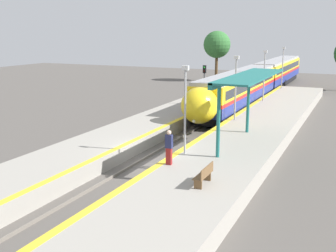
{
  "coord_description": "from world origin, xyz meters",
  "views": [
    {
      "loc": [
        10.76,
        -20.85,
        7.58
      ],
      "look_at": [
        0.55,
        1.22,
        2.07
      ],
      "focal_mm": 45.0,
      "sensor_mm": 36.0,
      "label": 1
    }
  ],
  "objects_px": {
    "platform_bench": "(204,175)",
    "lamppost_farthest": "(283,65)",
    "person_waiting": "(169,147)",
    "railway_signal": "(204,85)",
    "train": "(260,79)",
    "lamppost_far": "(264,72)",
    "lamppost_mid": "(236,83)",
    "lamppost_near": "(185,104)"
  },
  "relations": [
    {
      "from": "platform_bench",
      "to": "lamppost_farthest",
      "type": "bearing_deg",
      "value": 94.5
    },
    {
      "from": "person_waiting",
      "to": "railway_signal",
      "type": "bearing_deg",
      "value": 104.48
    },
    {
      "from": "lamppost_farthest",
      "to": "platform_bench",
      "type": "bearing_deg",
      "value": -85.5
    },
    {
      "from": "railway_signal",
      "to": "train",
      "type": "bearing_deg",
      "value": 79.4
    },
    {
      "from": "lamppost_farthest",
      "to": "person_waiting",
      "type": "bearing_deg",
      "value": -89.94
    },
    {
      "from": "lamppost_far",
      "to": "platform_bench",
      "type": "bearing_deg",
      "value": -83.65
    },
    {
      "from": "platform_bench",
      "to": "railway_signal",
      "type": "distance_m",
      "value": 20.93
    },
    {
      "from": "lamppost_mid",
      "to": "lamppost_farthest",
      "type": "xyz_separation_m",
      "value": [
        0.0,
        19.75,
        0.0
      ]
    },
    {
      "from": "train",
      "to": "lamppost_mid",
      "type": "xyz_separation_m",
      "value": [
        2.19,
        -18.07,
        1.61
      ]
    },
    {
      "from": "railway_signal",
      "to": "lamppost_far",
      "type": "relative_size",
      "value": 0.94
    },
    {
      "from": "lamppost_near",
      "to": "lamppost_mid",
      "type": "xyz_separation_m",
      "value": [
        0.0,
        9.88,
        0.0
      ]
    },
    {
      "from": "train",
      "to": "platform_bench",
      "type": "height_order",
      "value": "train"
    },
    {
      "from": "railway_signal",
      "to": "lamppost_far",
      "type": "bearing_deg",
      "value": 43.34
    },
    {
      "from": "lamppost_near",
      "to": "lamppost_mid",
      "type": "height_order",
      "value": "same"
    },
    {
      "from": "platform_bench",
      "to": "person_waiting",
      "type": "height_order",
      "value": "person_waiting"
    },
    {
      "from": "lamppost_far",
      "to": "lamppost_farthest",
      "type": "height_order",
      "value": "same"
    },
    {
      "from": "lamppost_near",
      "to": "lamppost_far",
      "type": "distance_m",
      "value": 19.75
    },
    {
      "from": "lamppost_near",
      "to": "lamppost_farthest",
      "type": "bearing_deg",
      "value": 90.0
    },
    {
      "from": "train",
      "to": "person_waiting",
      "type": "bearing_deg",
      "value": -85.78
    },
    {
      "from": "lamppost_mid",
      "to": "lamppost_farthest",
      "type": "relative_size",
      "value": 1.0
    },
    {
      "from": "platform_bench",
      "to": "lamppost_farthest",
      "type": "xyz_separation_m",
      "value": [
        -2.66,
        33.75,
        2.33
      ]
    },
    {
      "from": "lamppost_far",
      "to": "lamppost_farthest",
      "type": "bearing_deg",
      "value": 90.0
    },
    {
      "from": "train",
      "to": "lamppost_mid",
      "type": "relative_size",
      "value": 8.8
    },
    {
      "from": "lamppost_mid",
      "to": "lamppost_farthest",
      "type": "distance_m",
      "value": 19.75
    },
    {
      "from": "lamppost_mid",
      "to": "lamppost_far",
      "type": "bearing_deg",
      "value": 90.0
    },
    {
      "from": "platform_bench",
      "to": "railway_signal",
      "type": "height_order",
      "value": "railway_signal"
    },
    {
      "from": "lamppost_near",
      "to": "lamppost_far",
      "type": "xyz_separation_m",
      "value": [
        0.0,
        19.75,
        0.0
      ]
    },
    {
      "from": "lamppost_mid",
      "to": "platform_bench",
      "type": "bearing_deg",
      "value": -79.25
    },
    {
      "from": "lamppost_near",
      "to": "lamppost_far",
      "type": "relative_size",
      "value": 1.0
    },
    {
      "from": "train",
      "to": "person_waiting",
      "type": "distance_m",
      "value": 30.19
    },
    {
      "from": "platform_bench",
      "to": "lamppost_mid",
      "type": "xyz_separation_m",
      "value": [
        -2.66,
        14.0,
        2.33
      ]
    },
    {
      "from": "train",
      "to": "lamppost_near",
      "type": "bearing_deg",
      "value": -85.52
    },
    {
      "from": "train",
      "to": "lamppost_farthest",
      "type": "height_order",
      "value": "lamppost_farthest"
    },
    {
      "from": "lamppost_near",
      "to": "lamppost_farthest",
      "type": "height_order",
      "value": "same"
    },
    {
      "from": "railway_signal",
      "to": "lamppost_farthest",
      "type": "height_order",
      "value": "lamppost_farthest"
    },
    {
      "from": "platform_bench",
      "to": "lamppost_far",
      "type": "relative_size",
      "value": 0.32
    },
    {
      "from": "platform_bench",
      "to": "lamppost_far",
      "type": "xyz_separation_m",
      "value": [
        -2.66,
        23.88,
        2.33
      ]
    },
    {
      "from": "person_waiting",
      "to": "lamppost_farthest",
      "type": "relative_size",
      "value": 0.37
    },
    {
      "from": "lamppost_far",
      "to": "lamppost_farthest",
      "type": "relative_size",
      "value": 1.0
    },
    {
      "from": "person_waiting",
      "to": "lamppost_near",
      "type": "relative_size",
      "value": 0.37
    },
    {
      "from": "lamppost_near",
      "to": "train",
      "type": "bearing_deg",
      "value": 94.48
    },
    {
      "from": "lamppost_near",
      "to": "lamppost_farthest",
      "type": "distance_m",
      "value": 29.63
    }
  ]
}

